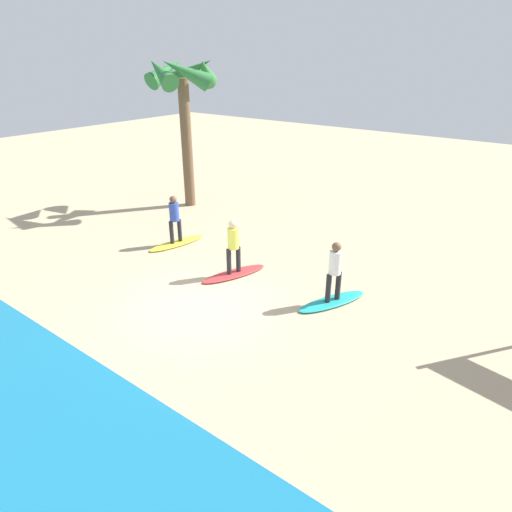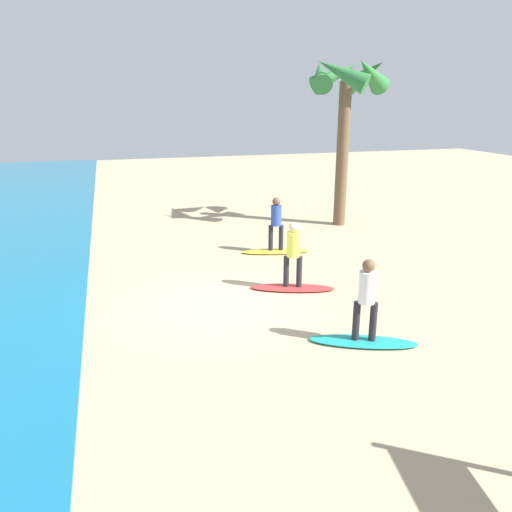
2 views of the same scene
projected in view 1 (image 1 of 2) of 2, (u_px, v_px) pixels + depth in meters
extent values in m
plane|color=tan|center=(198.00, 306.00, 11.55)|extent=(60.00, 60.00, 0.00)
ellipsoid|color=teal|center=(332.00, 301.00, 11.68)|extent=(1.34, 2.15, 0.09)
cylinder|color=#232328|center=(328.00, 288.00, 11.43)|extent=(0.14, 0.14, 0.78)
cylinder|color=#232328|center=(338.00, 285.00, 11.58)|extent=(0.14, 0.14, 0.78)
cylinder|color=white|center=(335.00, 263.00, 11.21)|extent=(0.32, 0.32, 0.62)
sphere|color=brown|center=(337.00, 247.00, 11.03)|extent=(0.24, 0.24, 0.24)
ellipsoid|color=red|center=(234.00, 274.00, 13.16)|extent=(1.23, 2.17, 0.09)
cylinder|color=#232328|center=(229.00, 262.00, 12.90)|extent=(0.14, 0.14, 0.78)
cylinder|color=#232328|center=(238.00, 259.00, 13.06)|extent=(0.14, 0.14, 0.78)
cylinder|color=#E0E04C|center=(233.00, 238.00, 12.68)|extent=(0.32, 0.32, 0.62)
sphere|color=beige|center=(233.00, 224.00, 12.51)|extent=(0.24, 0.24, 0.24)
ellipsoid|color=yellow|center=(177.00, 243.00, 15.28)|extent=(0.95, 2.17, 0.09)
cylinder|color=#232328|center=(172.00, 233.00, 15.00)|extent=(0.14, 0.14, 0.78)
cylinder|color=#232328|center=(180.00, 230.00, 15.19)|extent=(0.14, 0.14, 0.78)
cylinder|color=#334CAD|center=(174.00, 212.00, 14.80)|extent=(0.32, 0.32, 0.62)
sphere|color=brown|center=(173.00, 199.00, 14.63)|extent=(0.24, 0.24, 0.24)
cylinder|color=brown|center=(187.00, 145.00, 18.26)|extent=(0.44, 0.44, 5.12)
cone|color=#2D7538|center=(166.00, 71.00, 17.59)|extent=(0.70, 1.93, 1.40)
cone|color=#2D7538|center=(160.00, 72.00, 16.63)|extent=(2.05, 1.26, 1.40)
cone|color=#2D7538|center=(186.00, 72.00, 16.31)|extent=(1.70, 1.97, 1.40)
cone|color=#2D7538|center=(205.00, 71.00, 17.08)|extent=(1.70, 1.97, 1.40)
cone|color=#2D7538|center=(193.00, 70.00, 17.87)|extent=(2.05, 1.26, 1.40)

